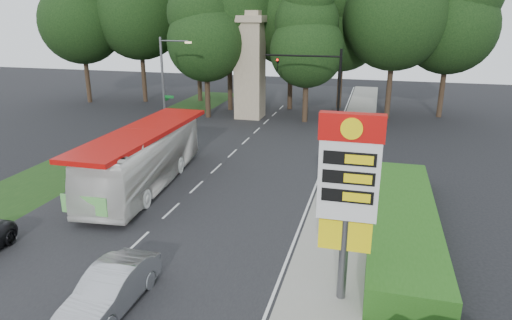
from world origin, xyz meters
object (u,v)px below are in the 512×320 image
(traffic_signal_mast, at_px, (323,81))
(gas_station_pylon, at_px, (348,184))
(streetlight_signs, at_px, (165,82))
(transit_bus, at_px, (145,158))
(sedan_silver, at_px, (111,289))
(monument, at_px, (250,65))

(traffic_signal_mast, bearing_deg, gas_station_pylon, -80.91)
(streetlight_signs, relative_size, transit_bus, 0.65)
(transit_bus, bearing_deg, traffic_signal_mast, 51.47)
(streetlight_signs, distance_m, transit_bus, 12.40)
(sedan_silver, bearing_deg, transit_bus, 112.87)
(gas_station_pylon, bearing_deg, traffic_signal_mast, 99.09)
(gas_station_pylon, xyz_separation_m, sedan_silver, (-7.70, -2.52, -3.70))
(traffic_signal_mast, height_order, transit_bus, traffic_signal_mast)
(traffic_signal_mast, distance_m, sedan_silver, 25.19)
(monument, bearing_deg, gas_station_pylon, -68.20)
(streetlight_signs, height_order, transit_bus, streetlight_signs)
(monument, height_order, transit_bus, monument)
(traffic_signal_mast, relative_size, monument, 0.72)
(monument, distance_m, transit_bus, 19.74)
(traffic_signal_mast, distance_m, streetlight_signs, 12.83)
(sedan_silver, bearing_deg, traffic_signal_mast, 81.04)
(traffic_signal_mast, bearing_deg, transit_bus, -122.99)
(streetlight_signs, bearing_deg, monument, 58.03)
(monument, relative_size, transit_bus, 0.82)
(traffic_signal_mast, xyz_separation_m, transit_bus, (-8.71, -13.41, -2.97))
(streetlight_signs, distance_m, sedan_silver, 24.36)
(monument, bearing_deg, streetlight_signs, -121.97)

